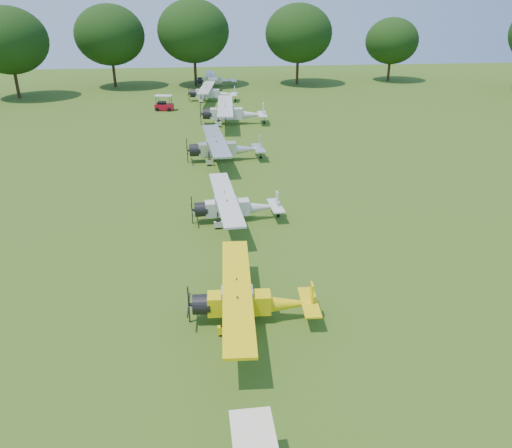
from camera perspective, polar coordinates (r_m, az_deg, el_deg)
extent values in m
plane|color=#355715|center=(29.18, -2.10, -1.89)|extent=(160.00, 160.00, 0.00)
cylinder|color=#321C13|center=(90.78, 14.94, 16.70)|extent=(0.44, 0.44, 3.70)
ellipsoid|color=black|center=(90.34, 15.27, 19.53)|extent=(8.63, 8.63, 7.34)
cylinder|color=#321C13|center=(84.55, 4.75, 17.16)|extent=(0.44, 0.44, 4.51)
ellipsoid|color=black|center=(84.03, 4.88, 20.89)|extent=(10.52, 10.52, 8.94)
cylinder|color=#321C13|center=(83.48, -6.96, 17.05)|extent=(0.44, 0.44, 4.74)
ellipsoid|color=black|center=(82.95, -7.17, 21.02)|extent=(11.05, 11.05, 9.39)
cylinder|color=#321C13|center=(84.28, -15.92, 16.32)|extent=(0.44, 0.44, 4.49)
ellipsoid|color=black|center=(83.76, -16.38, 20.02)|extent=(10.47, 10.47, 8.90)
cylinder|color=#321C13|center=(79.37, -25.70, 14.43)|extent=(0.44, 0.44, 4.44)
ellipsoid|color=black|center=(78.82, -26.45, 18.27)|extent=(10.36, 10.36, 8.80)
cube|color=yellow|center=(21.87, -1.94, -9.01)|extent=(2.77, 0.96, 0.90)
cone|color=yellow|center=(22.10, 4.12, -9.07)|extent=(2.43, 0.89, 0.77)
cube|color=#8CA5B2|center=(21.61, -2.18, -7.98)|extent=(1.40, 0.86, 0.47)
cylinder|color=black|center=(21.90, -6.23, -9.11)|extent=(0.81, 0.93, 0.89)
cube|color=black|center=(21.94, -7.69, -9.13)|extent=(0.06, 0.10, 1.79)
cube|color=yellow|center=(21.50, -2.19, -7.50)|extent=(1.72, 9.09, 0.12)
cube|color=yellow|center=(21.99, 6.38, -8.04)|extent=(0.11, 0.47, 1.11)
cube|color=yellow|center=(22.18, 6.12, -8.88)|extent=(0.85, 2.42, 0.08)
cylinder|color=black|center=(21.36, -3.69, -12.07)|extent=(0.52, 0.16, 0.51)
cylinder|color=black|center=(23.11, -3.71, -8.92)|extent=(0.52, 0.16, 0.51)
cylinder|color=black|center=(22.60, 6.47, -10.36)|extent=(0.21, 0.08, 0.20)
cube|color=silver|center=(31.38, -3.31, 1.87)|extent=(2.81, 0.98, 0.91)
cone|color=silver|center=(31.75, 0.89, 1.94)|extent=(2.47, 0.92, 0.78)
cube|color=#8CA5B2|center=(31.19, -3.49, 2.67)|extent=(1.43, 0.88, 0.48)
cylinder|color=black|center=(31.25, -6.30, 1.66)|extent=(0.83, 0.94, 0.90)
cube|color=black|center=(31.23, -7.33, 1.59)|extent=(0.06, 0.11, 1.82)
cube|color=silver|center=(31.11, -3.50, 3.04)|extent=(1.79, 9.23, 0.12)
cube|color=silver|center=(31.75, 2.43, 2.76)|extent=(0.11, 0.48, 1.13)
cube|color=silver|center=(31.88, 2.27, 2.10)|extent=(0.88, 2.46, 0.08)
cylinder|color=black|center=(30.59, -4.32, -0.11)|extent=(0.53, 0.17, 0.52)
cylinder|color=black|center=(32.56, -4.72, 1.45)|extent=(0.53, 0.17, 0.52)
cylinder|color=black|center=(32.20, 2.55, 0.94)|extent=(0.21, 0.08, 0.21)
cube|color=silver|center=(43.47, -4.46, 8.54)|extent=(3.28, 1.16, 1.06)
cone|color=silver|center=(43.86, -0.88, 8.55)|extent=(2.87, 1.09, 0.91)
cube|color=#8CA5B2|center=(43.32, -4.62, 9.24)|extent=(1.67, 1.03, 0.55)
cylinder|color=black|center=(43.33, -7.00, 8.38)|extent=(0.97, 1.10, 1.05)
cube|color=black|center=(43.30, -7.87, 8.32)|extent=(0.07, 0.12, 2.11)
cube|color=silver|center=(43.25, -4.63, 9.56)|extent=(2.15, 10.75, 0.14)
cube|color=silver|center=(43.89, 0.43, 9.25)|extent=(0.14, 0.56, 1.31)
cube|color=silver|center=(44.00, 0.30, 8.67)|extent=(1.04, 2.87, 0.09)
cylinder|color=black|center=(42.42, -5.33, 7.03)|extent=(0.61, 0.20, 0.60)
cylinder|color=black|center=(44.82, -5.64, 7.98)|extent=(0.61, 0.20, 0.60)
cylinder|color=black|center=(44.27, 0.55, 7.64)|extent=(0.25, 0.10, 0.24)
cube|color=silver|center=(56.78, -3.41, 12.48)|extent=(3.61, 1.26, 1.17)
cone|color=silver|center=(56.89, -0.31, 12.37)|extent=(3.16, 1.18, 1.00)
cube|color=#8CA5B2|center=(56.66, -3.54, 13.08)|extent=(1.83, 1.12, 0.61)
cylinder|color=black|center=(56.82, -5.59, 12.42)|extent=(1.06, 1.21, 1.16)
cube|color=black|center=(56.86, -6.34, 12.39)|extent=(0.07, 0.14, 2.33)
cube|color=silver|center=(56.60, -3.55, 13.35)|extent=(2.29, 11.85, 0.16)
cube|color=silver|center=(56.84, 0.83, 12.93)|extent=(0.15, 0.62, 1.44)
cube|color=silver|center=(56.93, 0.72, 12.44)|extent=(1.12, 3.16, 0.10)
cylinder|color=black|center=(55.61, -4.32, 11.32)|extent=(0.68, 0.22, 0.67)
cylinder|color=black|center=(58.32, -4.29, 11.94)|extent=(0.68, 0.22, 0.67)
cylinder|color=black|center=(57.15, 0.94, 11.53)|extent=(0.27, 0.10, 0.27)
cube|color=silver|center=(70.27, -5.56, 14.64)|extent=(3.28, 1.34, 1.05)
cone|color=silver|center=(70.06, -3.29, 14.56)|extent=(2.88, 1.24, 0.90)
cube|color=#8CA5B2|center=(70.19, -5.66, 15.08)|extent=(1.70, 1.11, 0.55)
cylinder|color=black|center=(70.49, -7.14, 14.60)|extent=(1.02, 1.14, 1.04)
cube|color=black|center=(70.58, -7.68, 14.58)|extent=(0.07, 0.13, 2.09)
cube|color=silver|center=(70.15, -5.67, 15.28)|extent=(2.76, 10.66, 0.14)
cube|color=silver|center=(69.92, -2.46, 14.97)|extent=(0.17, 0.56, 1.30)
cube|color=silver|center=(70.00, -2.54, 14.60)|extent=(1.19, 2.87, 0.09)
cylinder|color=black|center=(69.27, -6.31, 13.83)|extent=(0.61, 0.23, 0.60)
cylinder|color=black|center=(71.70, -6.09, 14.21)|extent=(0.61, 0.23, 0.60)
cylinder|color=black|center=(70.14, -2.36, 13.94)|extent=(0.25, 0.11, 0.24)
cube|color=silver|center=(82.17, -5.07, 16.05)|extent=(3.08, 1.02, 1.00)
cone|color=silver|center=(82.40, -3.21, 16.03)|extent=(2.70, 0.96, 0.86)
cube|color=#8CA5B2|center=(82.09, -5.16, 16.41)|extent=(1.55, 0.93, 0.52)
cylinder|color=black|center=(82.08, -6.38, 15.99)|extent=(0.89, 1.02, 0.99)
cube|color=black|center=(82.05, -6.83, 15.96)|extent=(0.06, 0.12, 2.00)
cube|color=silver|center=(82.06, -5.16, 16.57)|extent=(1.75, 10.14, 0.13)
cube|color=silver|center=(82.43, -2.54, 16.38)|extent=(0.11, 0.53, 1.24)
cube|color=silver|center=(82.48, -2.60, 16.08)|extent=(0.91, 2.69, 0.09)
cylinder|color=black|center=(81.06, -5.55, 15.41)|extent=(0.58, 0.17, 0.57)
cylinder|color=black|center=(83.41, -5.66, 15.66)|extent=(0.58, 0.17, 0.57)
cylinder|color=black|center=(82.62, -2.45, 15.54)|extent=(0.23, 0.08, 0.23)
cube|color=#B30C1F|center=(65.11, -10.44, 13.04)|extent=(2.38, 1.59, 0.70)
cube|color=black|center=(65.11, -10.73, 13.38)|extent=(1.09, 1.25, 0.45)
cube|color=silver|center=(64.86, -10.53, 14.22)|extent=(2.31, 1.67, 0.08)
cylinder|color=black|center=(64.76, -11.21, 12.71)|extent=(0.46, 0.22, 0.44)
cylinder|color=black|center=(65.93, -10.94, 12.94)|extent=(0.46, 0.22, 0.44)
cylinder|color=black|center=(64.39, -9.90, 12.74)|extent=(0.46, 0.22, 0.44)
cylinder|color=black|center=(65.56, -9.64, 12.97)|extent=(0.46, 0.22, 0.44)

